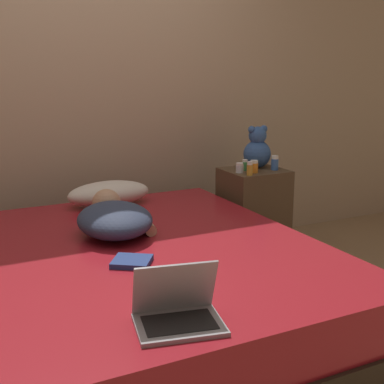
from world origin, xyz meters
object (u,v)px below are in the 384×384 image
pillow (109,193)px  laptop (177,310)px  bottle_green (245,165)px  teddy_bear (257,149)px  bottle_clear (240,168)px  bottle_blue (275,163)px  bottle_amber (250,169)px  bottle_orange (254,167)px  book (132,261)px  person_lying (114,218)px

pillow → laptop: 1.66m
laptop → bottle_green: size_ratio=4.45×
teddy_bear → bottle_clear: (-0.20, -0.10, -0.10)m
bottle_green → bottle_blue: bearing=-21.5°
teddy_bear → bottle_blue: size_ratio=2.99×
bottle_amber → teddy_bear: bearing=47.0°
teddy_bear → bottle_orange: (-0.12, -0.15, -0.09)m
pillow → book: 1.06m
pillow → bottle_clear: bearing=-10.0°
pillow → bottle_orange: (0.96, -0.20, 0.12)m
bottle_green → bottle_orange: size_ratio=0.90×
laptop → teddy_bear: (1.37, 1.58, 0.24)m
teddy_bear → bottle_green: bearing=-158.4°
bottle_clear → laptop: bearing=-128.1°
teddy_bear → book: teddy_bear is taller
book → teddy_bear: bearing=36.7°
bottle_orange → bottle_amber: bearing=-140.3°
person_lying → bottle_clear: 1.10m
person_lying → bottle_clear: bearing=31.4°
teddy_bear → bottle_clear: bearing=-153.6°
teddy_bear → book: size_ratio=1.32×
bottle_clear → bottle_amber: bearing=-83.3°
laptop → bottle_orange: bottle_orange is taller
bottle_amber → book: 1.37m
bottle_orange → book: size_ratio=0.38×
pillow → laptop: bearing=-99.9°
teddy_bear → bottle_blue: 0.16m
bottle_blue → bottle_clear: size_ratio=1.50×
bottle_amber → bottle_green: bearing=68.6°
bottle_amber → bottle_clear: bottle_amber is taller
pillow → bottle_green: bearing=-6.3°
person_lying → bottle_green: (1.10, 0.44, 0.12)m
pillow → bottle_orange: bearing=-11.6°
laptop → bottle_amber: (1.17, 1.38, 0.15)m
laptop → bottle_green: bottle_green is taller
teddy_bear → bottle_clear: 0.25m
laptop → teddy_bear: bearing=61.3°
laptop → bottle_amber: 1.82m
bottle_blue → bottle_green: bearing=158.5°
book → person_lying: bearing=80.4°
teddy_bear → book: 1.66m
laptop → teddy_bear: size_ratio=1.14×
bottle_orange → bottle_amber: 0.10m
pillow → bottle_clear: size_ratio=7.95×
bottle_orange → book: bearing=-145.1°
person_lying → laptop: bearing=-86.9°
person_lying → book: (-0.08, -0.48, -0.07)m
pillow → bottle_green: 0.96m
bottle_amber → book: (-1.12, -0.77, -0.19)m
bottle_amber → book: bottle_amber is taller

